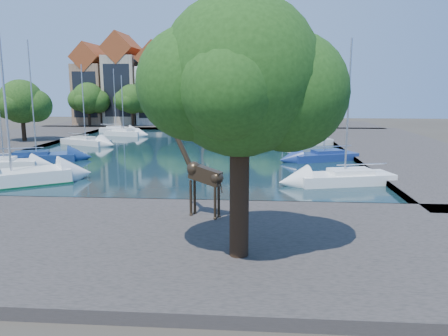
% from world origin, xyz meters
% --- Properties ---
extents(ground, '(160.00, 160.00, 0.00)m').
position_xyz_m(ground, '(0.00, 0.00, 0.00)').
color(ground, '#38332B').
rests_on(ground, ground).
extents(water_basin, '(38.00, 50.00, 0.08)m').
position_xyz_m(water_basin, '(0.00, 24.00, 0.04)').
color(water_basin, black).
rests_on(water_basin, ground).
extents(near_quay, '(50.00, 14.00, 0.50)m').
position_xyz_m(near_quay, '(0.00, -7.00, 0.25)').
color(near_quay, '#443F3B').
rests_on(near_quay, ground).
extents(far_quay, '(60.00, 16.00, 0.50)m').
position_xyz_m(far_quay, '(0.00, 56.00, 0.25)').
color(far_quay, '#443F3B').
rests_on(far_quay, ground).
extents(right_quay, '(14.00, 52.00, 0.50)m').
position_xyz_m(right_quay, '(25.00, 24.00, 0.25)').
color(right_quay, '#443F3B').
rests_on(right_quay, ground).
extents(plane_tree, '(8.32, 6.40, 10.62)m').
position_xyz_m(plane_tree, '(7.62, -9.01, 7.67)').
color(plane_tree, '#332114').
rests_on(plane_tree, near_quay).
extents(townhouse_west_end, '(5.44, 9.18, 14.93)m').
position_xyz_m(townhouse_west_end, '(-23.00, 55.99, 7.36)').
color(townhouse_west_end, '#967152').
rests_on(townhouse_west_end, far_quay).
extents(townhouse_west_mid, '(5.94, 9.18, 16.79)m').
position_xyz_m(townhouse_west_mid, '(-17.00, 55.99, 8.23)').
color(townhouse_west_mid, tan).
rests_on(townhouse_west_mid, far_quay).
extents(townhouse_west_inner, '(6.43, 9.18, 15.15)m').
position_xyz_m(townhouse_west_inner, '(-10.50, 55.99, 7.35)').
color(townhouse_west_inner, white).
rests_on(townhouse_west_inner, far_quay).
extents(townhouse_center, '(5.44, 9.18, 16.93)m').
position_xyz_m(townhouse_center, '(-4.00, 55.99, 8.36)').
color(townhouse_center, brown).
rests_on(townhouse_center, far_quay).
extents(townhouse_east_inner, '(5.94, 9.18, 15.79)m').
position_xyz_m(townhouse_east_inner, '(2.00, 55.99, 7.73)').
color(townhouse_east_inner, tan).
rests_on(townhouse_east_inner, far_quay).
extents(townhouse_east_mid, '(6.43, 9.18, 16.65)m').
position_xyz_m(townhouse_east_mid, '(8.50, 55.99, 8.10)').
color(townhouse_east_mid, '#BFB3A3').
rests_on(townhouse_east_mid, far_quay).
extents(townhouse_east_end, '(5.44, 9.18, 14.43)m').
position_xyz_m(townhouse_east_end, '(15.00, 55.99, 7.11)').
color(townhouse_east_end, brown).
rests_on(townhouse_east_end, far_quay).
extents(far_tree_far_west, '(7.28, 5.60, 7.68)m').
position_xyz_m(far_tree_far_west, '(-21.90, 50.49, 5.18)').
color(far_tree_far_west, '#332114').
rests_on(far_tree_far_west, far_quay).
extents(far_tree_west, '(6.76, 5.20, 7.36)m').
position_xyz_m(far_tree_west, '(-13.91, 50.49, 5.08)').
color(far_tree_west, '#332114').
rests_on(far_tree_west, far_quay).
extents(far_tree_mid_west, '(7.80, 6.00, 8.00)m').
position_xyz_m(far_tree_mid_west, '(-5.89, 50.49, 5.29)').
color(far_tree_mid_west, '#332114').
rests_on(far_tree_mid_west, far_quay).
extents(far_tree_mid_east, '(7.02, 5.40, 7.52)m').
position_xyz_m(far_tree_mid_east, '(2.10, 50.49, 5.13)').
color(far_tree_mid_east, '#332114').
rests_on(far_tree_mid_east, far_quay).
extents(far_tree_east, '(7.54, 5.80, 7.84)m').
position_xyz_m(far_tree_east, '(10.11, 50.49, 5.24)').
color(far_tree_east, '#332114').
rests_on(far_tree_east, far_quay).
extents(far_tree_far_east, '(6.76, 5.20, 7.36)m').
position_xyz_m(far_tree_far_east, '(18.09, 50.49, 5.08)').
color(far_tree_far_east, '#332114').
rests_on(far_tree_far_east, far_quay).
extents(side_tree_left_far, '(7.28, 5.60, 7.88)m').
position_xyz_m(side_tree_left_far, '(-21.90, 27.99, 5.38)').
color(side_tree_left_far, '#332114').
rests_on(side_tree_left_far, left_quay).
extents(giraffe_statue, '(3.19, 1.61, 4.76)m').
position_xyz_m(giraffe_statue, '(5.21, -3.49, 2.84)').
color(giraffe_statue, '#34271A').
rests_on(giraffe_statue, near_quay).
extents(sailboat_left_a, '(6.37, 3.17, 10.77)m').
position_xyz_m(sailboat_left_a, '(-15.00, 11.49, 0.64)').
color(sailboat_left_a, white).
rests_on(sailboat_left_a, water_basin).
extents(sailboat_left_b, '(7.81, 4.87, 11.79)m').
position_xyz_m(sailboat_left_b, '(-13.77, 15.16, 0.65)').
color(sailboat_left_b, navy).
rests_on(sailboat_left_b, water_basin).
extents(sailboat_left_c, '(7.04, 4.87, 10.13)m').
position_xyz_m(sailboat_left_c, '(-13.88, 28.11, 0.62)').
color(sailboat_left_c, silver).
rests_on(sailboat_left_c, water_basin).
extents(sailboat_left_d, '(6.04, 3.20, 9.03)m').
position_xyz_m(sailboat_left_d, '(-12.00, 38.37, 0.65)').
color(sailboat_left_d, white).
rests_on(sailboat_left_d, water_basin).
extents(sailboat_left_e, '(5.54, 2.88, 10.20)m').
position_xyz_m(sailboat_left_e, '(-15.00, 44.00, 0.63)').
color(sailboat_left_e, white).
rests_on(sailboat_left_e, water_basin).
extents(sailboat_right_a, '(7.76, 4.28, 10.89)m').
position_xyz_m(sailboat_right_a, '(15.00, 7.12, 0.69)').
color(sailboat_right_a, white).
rests_on(sailboat_right_a, water_basin).
extents(sailboat_right_b, '(7.17, 4.71, 10.74)m').
position_xyz_m(sailboat_right_b, '(15.00, 17.98, 0.65)').
color(sailboat_right_b, navy).
rests_on(sailboat_right_b, water_basin).
extents(sailboat_right_c, '(5.99, 3.70, 9.40)m').
position_xyz_m(sailboat_right_c, '(15.00, 29.85, 0.66)').
color(sailboat_right_c, silver).
rests_on(sailboat_right_c, water_basin).
extents(sailboat_right_d, '(5.60, 2.59, 9.66)m').
position_xyz_m(sailboat_right_d, '(12.00, 37.48, 0.70)').
color(sailboat_right_d, silver).
rests_on(sailboat_right_d, water_basin).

